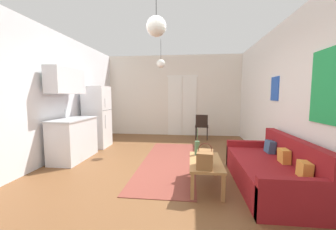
# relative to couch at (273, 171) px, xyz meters

# --- Properties ---
(ground_plane) EXTENTS (5.29, 8.14, 0.10)m
(ground_plane) POSITION_rel_couch_xyz_m (-1.91, 0.27, -0.30)
(ground_plane) COLOR brown
(wall_back) EXTENTS (4.89, 0.13, 2.84)m
(wall_back) POSITION_rel_couch_xyz_m (-1.89, 4.09, 1.16)
(wall_back) COLOR silver
(wall_back) RESTS_ON ground_plane
(wall_right) EXTENTS (0.12, 7.74, 2.84)m
(wall_right) POSITION_rel_couch_xyz_m (0.49, 0.26, 1.17)
(wall_right) COLOR white
(wall_right) RESTS_ON ground_plane
(wall_left) EXTENTS (0.12, 7.74, 2.84)m
(wall_left) POSITION_rel_couch_xyz_m (-4.30, 0.27, 1.17)
(wall_left) COLOR silver
(wall_left) RESTS_ON ground_plane
(area_rug) EXTENTS (1.12, 3.22, 0.01)m
(area_rug) POSITION_rel_couch_xyz_m (-1.74, 1.01, -0.25)
(area_rug) COLOR brown
(area_rug) RESTS_ON ground_plane
(couch) EXTENTS (0.91, 1.97, 0.79)m
(couch) POSITION_rel_couch_xyz_m (0.00, 0.00, 0.00)
(couch) COLOR maroon
(couch) RESTS_ON ground_plane
(coffee_table) EXTENTS (0.49, 0.99, 0.41)m
(coffee_table) POSITION_rel_couch_xyz_m (-1.05, -0.08, 0.11)
(coffee_table) COLOR #A87542
(coffee_table) RESTS_ON ground_plane
(bamboo_vase) EXTENTS (0.08, 0.08, 0.46)m
(bamboo_vase) POSITION_rel_couch_xyz_m (-1.17, 0.22, 0.28)
(bamboo_vase) COLOR #47704C
(bamboo_vase) RESTS_ON coffee_table
(handbag) EXTENTS (0.26, 0.34, 0.35)m
(handbag) POSITION_rel_couch_xyz_m (-1.08, -0.38, 0.28)
(handbag) COLOR brown
(handbag) RESTS_ON coffee_table
(refrigerator) EXTENTS (0.62, 0.64, 1.68)m
(refrigerator) POSITION_rel_couch_xyz_m (-3.86, 2.11, 0.59)
(refrigerator) COLOR white
(refrigerator) RESTS_ON ground_plane
(kitchen_counter) EXTENTS (0.58, 1.19, 2.03)m
(kitchen_counter) POSITION_rel_couch_xyz_m (-3.91, 0.98, 0.52)
(kitchen_counter) COLOR silver
(kitchen_counter) RESTS_ON ground_plane
(accent_chair) EXTENTS (0.45, 0.43, 0.82)m
(accent_chair) POSITION_rel_couch_xyz_m (-0.92, 3.35, 0.22)
(accent_chair) COLOR black
(accent_chair) RESTS_ON ground_plane
(pendant_lamp_near) EXTENTS (0.27, 0.27, 0.63)m
(pendant_lamp_near) POSITION_rel_couch_xyz_m (-1.75, -0.46, 2.10)
(pendant_lamp_near) COLOR black
(pendant_lamp_far) EXTENTS (0.22, 0.22, 0.71)m
(pendant_lamp_far) POSITION_rel_couch_xyz_m (-2.05, 2.01, 1.99)
(pendant_lamp_far) COLOR black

